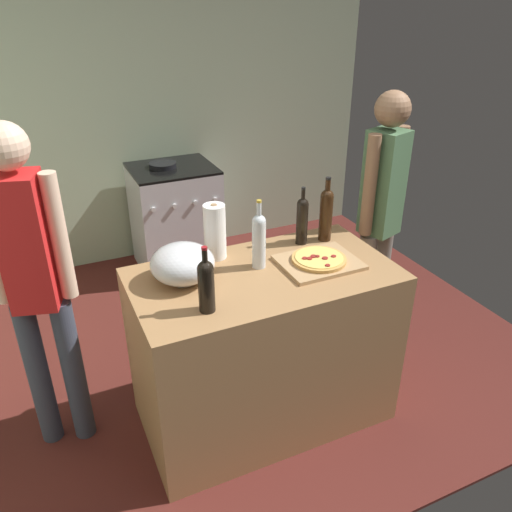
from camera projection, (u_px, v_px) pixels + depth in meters
name	position (u px, v px, depth m)	size (l,w,h in m)	color
ground_plane	(217.00, 332.00, 3.71)	(4.03, 3.48, 0.02)	#511E19
kitchen_wall_rear	(148.00, 109.00, 4.30)	(4.03, 0.10, 2.60)	#99A889
counter	(264.00, 347.00, 2.78)	(1.34, 0.72, 0.93)	#9E7247
cutting_board	(319.00, 262.00, 2.65)	(0.40, 0.32, 0.02)	tan
pizza	(319.00, 259.00, 2.64)	(0.28, 0.28, 0.03)	tan
mixing_bowl	(183.00, 264.00, 2.46)	(0.31, 0.31, 0.19)	#B2B2B7
paper_towel_roll	(215.00, 232.00, 2.65)	(0.12, 0.12, 0.30)	white
wine_bottle_green	(206.00, 284.00, 2.21)	(0.07, 0.07, 0.31)	black
wine_bottle_dark	(326.00, 212.00, 2.84)	(0.07, 0.07, 0.37)	#331E0F
wine_bottle_amber	(259.00, 239.00, 2.55)	(0.07, 0.07, 0.36)	silver
wine_bottle_clear	(302.00, 219.00, 2.80)	(0.06, 0.06, 0.33)	black
stove	(176.00, 218.00, 4.39)	(0.68, 0.62, 0.94)	#B7B7BC
person_in_stripes	(34.00, 278.00, 2.38)	(0.36, 0.25, 1.73)	#383D4C
person_in_red	(380.00, 212.00, 3.14)	(0.35, 0.25, 1.71)	slate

